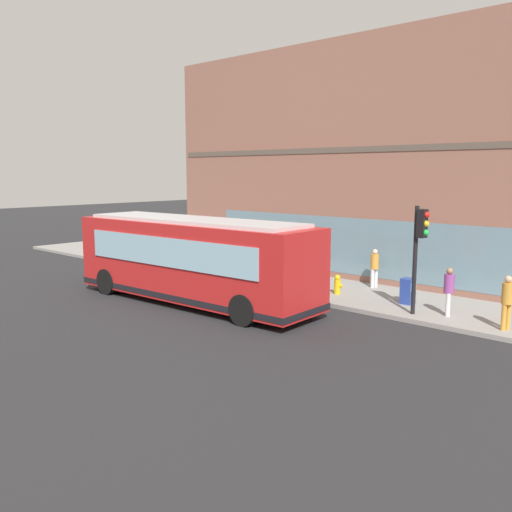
{
  "coord_description": "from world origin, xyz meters",
  "views": [
    {
      "loc": [
        -13.03,
        -12.91,
        4.7
      ],
      "look_at": [
        1.68,
        0.48,
        1.66
      ],
      "focal_mm": 38.62,
      "sensor_mm": 36.0,
      "label": 1
    }
  ],
  "objects_px": {
    "pedestrian_near_hydrant": "(449,289)",
    "pedestrian_walking_along_curb": "(375,266)",
    "city_bus_nearside": "(193,260)",
    "traffic_light_near_corner": "(420,239)",
    "pedestrian_by_light_pole": "(507,299)",
    "newspaper_vending_box": "(408,291)",
    "fire_hydrant": "(337,285)"
  },
  "relations": [
    {
      "from": "pedestrian_near_hydrant",
      "to": "pedestrian_walking_along_curb",
      "type": "distance_m",
      "value": 4.6
    },
    {
      "from": "city_bus_nearside",
      "to": "pedestrian_walking_along_curb",
      "type": "xyz_separation_m",
      "value": [
        6.16,
        -3.85,
        -0.53
      ]
    },
    {
      "from": "traffic_light_near_corner",
      "to": "pedestrian_by_light_pole",
      "type": "distance_m",
      "value": 3.12
    },
    {
      "from": "pedestrian_by_light_pole",
      "to": "pedestrian_walking_along_curb",
      "type": "height_order",
      "value": "pedestrian_by_light_pole"
    },
    {
      "from": "city_bus_nearside",
      "to": "traffic_light_near_corner",
      "type": "height_order",
      "value": "traffic_light_near_corner"
    },
    {
      "from": "pedestrian_near_hydrant",
      "to": "newspaper_vending_box",
      "type": "bearing_deg",
      "value": 69.95
    },
    {
      "from": "traffic_light_near_corner",
      "to": "pedestrian_walking_along_curb",
      "type": "height_order",
      "value": "traffic_light_near_corner"
    },
    {
      "from": "traffic_light_near_corner",
      "to": "fire_hydrant",
      "type": "xyz_separation_m",
      "value": [
        0.8,
        3.59,
        -2.08
      ]
    },
    {
      "from": "pedestrian_by_light_pole",
      "to": "pedestrian_walking_along_curb",
      "type": "xyz_separation_m",
      "value": [
        2.71,
        5.92,
        -0.04
      ]
    },
    {
      "from": "city_bus_nearside",
      "to": "newspaper_vending_box",
      "type": "bearing_deg",
      "value": -53.66
    },
    {
      "from": "pedestrian_near_hydrant",
      "to": "pedestrian_walking_along_curb",
      "type": "xyz_separation_m",
      "value": [
        2.27,
        4.0,
        -0.01
      ]
    },
    {
      "from": "pedestrian_by_light_pole",
      "to": "pedestrian_walking_along_curb",
      "type": "bearing_deg",
      "value": 65.41
    },
    {
      "from": "city_bus_nearside",
      "to": "traffic_light_near_corner",
      "type": "xyz_separation_m",
      "value": [
        3.36,
        -7.04,
        1.04
      ]
    },
    {
      "from": "city_bus_nearside",
      "to": "pedestrian_walking_along_curb",
      "type": "relative_size",
      "value": 6.59
    },
    {
      "from": "city_bus_nearside",
      "to": "pedestrian_near_hydrant",
      "type": "bearing_deg",
      "value": -63.64
    },
    {
      "from": "traffic_light_near_corner",
      "to": "pedestrian_near_hydrant",
      "type": "bearing_deg",
      "value": -56.54
    },
    {
      "from": "traffic_light_near_corner",
      "to": "pedestrian_near_hydrant",
      "type": "height_order",
      "value": "traffic_light_near_corner"
    },
    {
      "from": "city_bus_nearside",
      "to": "traffic_light_near_corner",
      "type": "bearing_deg",
      "value": -64.52
    },
    {
      "from": "city_bus_nearside",
      "to": "pedestrian_by_light_pole",
      "type": "xyz_separation_m",
      "value": [
        3.45,
        -9.77,
        -0.48
      ]
    },
    {
      "from": "traffic_light_near_corner",
      "to": "newspaper_vending_box",
      "type": "relative_size",
      "value": 3.89
    },
    {
      "from": "traffic_light_near_corner",
      "to": "pedestrian_walking_along_curb",
      "type": "relative_size",
      "value": 2.27
    },
    {
      "from": "fire_hydrant",
      "to": "pedestrian_by_light_pole",
      "type": "bearing_deg",
      "value": -96.37
    },
    {
      "from": "newspaper_vending_box",
      "to": "pedestrian_walking_along_curb",
      "type": "bearing_deg",
      "value": 54.27
    },
    {
      "from": "fire_hydrant",
      "to": "traffic_light_near_corner",
      "type": "bearing_deg",
      "value": -102.6
    },
    {
      "from": "traffic_light_near_corner",
      "to": "newspaper_vending_box",
      "type": "xyz_separation_m",
      "value": [
        1.16,
        0.9,
        -1.99
      ]
    },
    {
      "from": "city_bus_nearside",
      "to": "pedestrian_near_hydrant",
      "type": "distance_m",
      "value": 8.78
    },
    {
      "from": "city_bus_nearside",
      "to": "fire_hydrant",
      "type": "height_order",
      "value": "city_bus_nearside"
    },
    {
      "from": "city_bus_nearside",
      "to": "traffic_light_near_corner",
      "type": "distance_m",
      "value": 7.87
    },
    {
      "from": "fire_hydrant",
      "to": "pedestrian_by_light_pole",
      "type": "height_order",
      "value": "pedestrian_by_light_pole"
    },
    {
      "from": "pedestrian_by_light_pole",
      "to": "newspaper_vending_box",
      "type": "xyz_separation_m",
      "value": [
        1.06,
        3.63,
        -0.47
      ]
    },
    {
      "from": "fire_hydrant",
      "to": "newspaper_vending_box",
      "type": "relative_size",
      "value": 0.82
    },
    {
      "from": "traffic_light_near_corner",
      "to": "pedestrian_walking_along_curb",
      "type": "bearing_deg",
      "value": 48.7
    }
  ]
}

